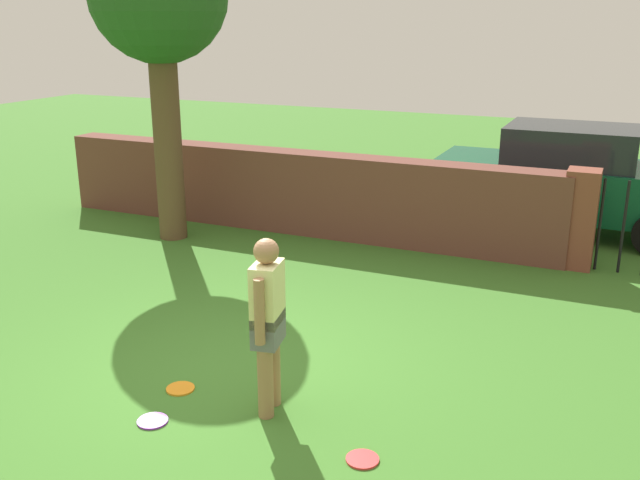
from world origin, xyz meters
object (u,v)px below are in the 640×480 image
car (568,179)px  frisbee_purple (153,421)px  person (268,318)px  frisbee_orange (180,389)px  tree (159,2)px  frisbee_red (362,459)px

car → frisbee_purple: 8.10m
person → car: bearing=154.9°
person → frisbee_orange: size_ratio=6.00×
tree → frisbee_red: 7.51m
tree → frisbee_red: tree is taller
frisbee_orange → car: bearing=68.5°
frisbee_orange → frisbee_red: same height
tree → frisbee_orange: (2.91, -4.07, -3.57)m
person → frisbee_orange: 1.30m
tree → car: 6.96m
frisbee_orange → person: bearing=1.6°
car → frisbee_orange: 7.61m
tree → person: tree is taller
person → frisbee_purple: size_ratio=6.00×
tree → frisbee_red: (4.90, -4.43, -3.57)m
person → frisbee_red: person is taller
frisbee_orange → frisbee_red: (1.99, -0.36, 0.00)m
frisbee_red → tree: bearing=137.9°
frisbee_orange → frisbee_red: 2.02m
car → frisbee_red: size_ratio=15.60×
person → frisbee_purple: person is taller
tree → frisbee_orange: bearing=-54.4°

